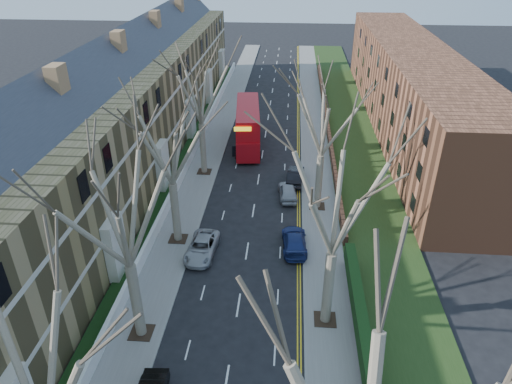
# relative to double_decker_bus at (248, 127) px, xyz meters

# --- Properties ---
(pavement_left) EXTENTS (3.00, 102.00, 0.12)m
(pavement_left) POSITION_rel_double_decker_bus_xyz_m (-4.17, 3.64, -2.24)
(pavement_left) COLOR slate
(pavement_left) RESTS_ON ground
(pavement_right) EXTENTS (3.00, 102.00, 0.12)m
(pavement_right) POSITION_rel_double_decker_bus_xyz_m (7.83, 3.64, -2.24)
(pavement_right) COLOR slate
(pavement_right) RESTS_ON ground
(terrace_left) EXTENTS (9.70, 78.00, 13.60)m
(terrace_left) POSITION_rel_double_decker_bus_xyz_m (-11.81, -4.36, 3.24)
(terrace_left) COLOR olive
(terrace_left) RESTS_ON ground
(flats_right) EXTENTS (13.97, 54.00, 10.00)m
(flats_right) POSITION_rel_double_decker_bus_xyz_m (19.30, 7.64, 2.69)
(flats_right) COLOR brown
(flats_right) RESTS_ON ground
(front_wall_left) EXTENTS (0.30, 78.00, 1.00)m
(front_wall_left) POSITION_rel_double_decker_bus_xyz_m (-5.82, -4.36, -1.68)
(front_wall_left) COLOR white
(front_wall_left) RESTS_ON ground
(grass_verge_right) EXTENTS (6.00, 102.00, 0.06)m
(grass_verge_right) POSITION_rel_double_decker_bus_xyz_m (12.33, 3.64, -2.15)
(grass_verge_right) COLOR #1E3613
(grass_verge_right) RESTS_ON ground
(tree_left_near) EXTENTS (9.80, 9.80, 13.73)m
(tree_left_near) POSITION_rel_double_decker_bus_xyz_m (-3.87, -39.36, 6.63)
(tree_left_near) COLOR #706450
(tree_left_near) RESTS_ON ground
(tree_left_mid) EXTENTS (10.50, 10.50, 14.71)m
(tree_left_mid) POSITION_rel_double_decker_bus_xyz_m (-3.87, -29.36, 7.26)
(tree_left_mid) COLOR #706450
(tree_left_mid) RESTS_ON ground
(tree_left_far) EXTENTS (10.15, 10.15, 14.22)m
(tree_left_far) POSITION_rel_double_decker_bus_xyz_m (-3.87, -19.36, 6.95)
(tree_left_far) COLOR #706450
(tree_left_far) RESTS_ON ground
(tree_left_dist) EXTENTS (10.50, 10.50, 14.71)m
(tree_left_dist) POSITION_rel_double_decker_bus_xyz_m (-3.87, -7.36, 7.26)
(tree_left_dist) COLOR #706450
(tree_left_dist) RESTS_ON ground
(tree_right_mid) EXTENTS (10.50, 10.50, 14.71)m
(tree_right_mid) POSITION_rel_double_decker_bus_xyz_m (7.53, -27.36, 7.26)
(tree_right_mid) COLOR #706450
(tree_right_mid) RESTS_ON ground
(tree_right_far) EXTENTS (10.15, 10.15, 14.22)m
(tree_right_far) POSITION_rel_double_decker_bus_xyz_m (7.53, -13.36, 6.95)
(tree_right_far) COLOR #706450
(tree_right_far) RESTS_ON ground
(double_decker_bus) EXTENTS (3.61, 11.36, 4.66)m
(double_decker_bus) POSITION_rel_double_decker_bus_xyz_m (0.00, 0.00, 0.00)
(double_decker_bus) COLOR #AC0C13
(double_decker_bus) RESTS_ON ground
(car_left_far) EXTENTS (2.40, 4.69, 1.27)m
(car_left_far) POSITION_rel_double_decker_bus_xyz_m (-1.59, -21.03, -1.66)
(car_left_far) COLOR #9D9FA3
(car_left_far) RESTS_ON ground
(car_right_near) EXTENTS (2.13, 4.66, 1.32)m
(car_right_near) POSITION_rel_double_decker_bus_xyz_m (5.51, -19.66, -1.63)
(car_right_near) COLOR navy
(car_right_near) RESTS_ON ground
(car_right_mid) EXTENTS (2.06, 4.16, 1.36)m
(car_right_mid) POSITION_rel_double_decker_bus_xyz_m (4.84, -11.78, -1.61)
(car_right_mid) COLOR #9B9DA3
(car_right_mid) RESTS_ON ground
(car_right_far) EXTENTS (1.86, 4.42, 1.42)m
(car_right_far) POSITION_rel_double_decker_bus_xyz_m (5.53, -8.67, -1.59)
(car_right_far) COLOR black
(car_right_far) RESTS_ON ground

